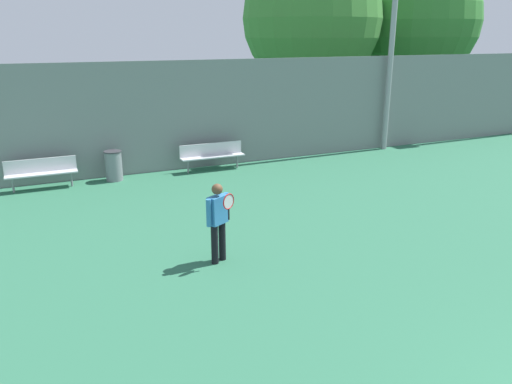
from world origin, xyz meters
TOP-DOWN VIEW (x-y plane):
  - tennis_player at (-2.68, 6.79)m, footprint 0.55×0.52m
  - bench_courtside_near at (-5.72, 13.53)m, footprint 1.97×0.40m
  - bench_adjacent_court at (-0.48, 13.53)m, footprint 2.15×0.40m
  - trash_bin at (-3.66, 13.57)m, footprint 0.54×0.54m
  - back_fence at (0.00, 14.07)m, footprint 33.28×0.06m
  - tree_green_tall at (6.89, 19.98)m, footprint 6.62×6.62m
  - tree_green_broad at (12.75, 19.43)m, footprint 6.26×6.26m

SIDE VIEW (x-z plane):
  - trash_bin at x=-3.66m, z-range 0.00..0.93m
  - bench_courtside_near at x=-5.72m, z-range 0.11..1.00m
  - bench_adjacent_court at x=-0.48m, z-range 0.12..1.00m
  - tennis_player at x=-2.68m, z-range 0.12..1.73m
  - back_fence at x=0.00m, z-range 0.00..3.55m
  - tree_green_broad at x=12.75m, z-range 0.93..9.05m
  - tree_green_tall at x=6.89m, z-range 0.85..9.19m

